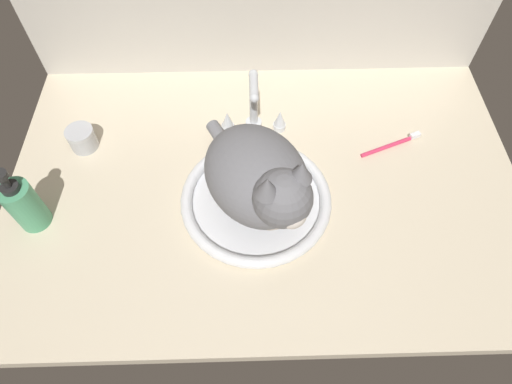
% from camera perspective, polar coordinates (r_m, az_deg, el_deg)
% --- Properties ---
extents(countertop, '(1.19, 0.78, 0.03)m').
position_cam_1_polar(countertop, '(1.03, 1.15, 0.68)').
color(countertop, beige).
rests_on(countertop, ground).
extents(backsplash_wall, '(1.19, 0.02, 0.37)m').
position_cam_1_polar(backsplash_wall, '(1.19, 0.51, 21.71)').
color(backsplash_wall, beige).
rests_on(backsplash_wall, ground).
extents(sink_basin, '(0.34, 0.34, 0.03)m').
position_cam_1_polar(sink_basin, '(0.98, -0.00, -0.93)').
color(sink_basin, white).
rests_on(sink_basin, countertop).
extents(faucet, '(0.16, 0.10, 0.19)m').
position_cam_1_polar(faucet, '(1.06, -0.31, 10.60)').
color(faucet, silver).
rests_on(faucet, countertop).
extents(cat, '(0.30, 0.37, 0.21)m').
position_cam_1_polar(cat, '(0.88, 0.65, 1.60)').
color(cat, slate).
rests_on(cat, sink_basin).
extents(metal_jar, '(0.07, 0.07, 0.06)m').
position_cam_1_polar(metal_jar, '(1.14, -21.86, 6.54)').
color(metal_jar, '#B2B5BA').
rests_on(metal_jar, countertop).
extents(soap_pump_bottle, '(0.07, 0.07, 0.18)m').
position_cam_1_polar(soap_pump_bottle, '(1.03, -28.14, -1.46)').
color(soap_pump_bottle, '#4C9E70').
rests_on(soap_pump_bottle, countertop).
extents(toothbrush, '(0.16, 0.07, 0.02)m').
position_cam_1_polar(toothbrush, '(1.13, 17.45, 5.97)').
color(toothbrush, '#D83359').
rests_on(toothbrush, countertop).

